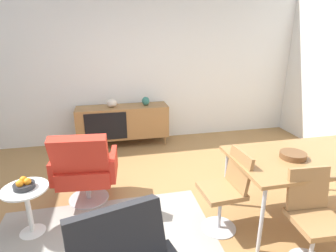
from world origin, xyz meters
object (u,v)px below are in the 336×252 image
Objects in this scene: side_table_round at (28,205)px; vase_cobalt at (112,103)px; dining_chair_front_left at (313,215)px; lounge_chair_red at (85,167)px; vase_sculptural_dark at (146,101)px; dining_table at (308,159)px; sideboard at (123,122)px; wooden_bowl_on_table at (293,155)px; dining_chair_near_window at (227,188)px; fruit_bowl at (24,184)px.

vase_cobalt is at bearing 67.19° from side_table_round.
dining_chair_front_left is at bearing -62.71° from vase_cobalt.
vase_sculptural_dark is at bearing 60.73° from lounge_chair_red.
dining_chair_front_left is 0.90× the size of lounge_chair_red.
lounge_chair_red is at bearing 161.17° from dining_table.
dining_table is at bearing -62.00° from vase_sculptural_dark.
dining_chair_front_left is at bearing -121.76° from dining_table.
sideboard is at bearing -0.63° from vase_cobalt.
lounge_chair_red is (-2.12, 0.80, -0.30)m from wooden_bowl_on_table.
vase_cobalt is 2.40m from side_table_round.
wooden_bowl_on_table is 0.76m from dining_chair_near_window.
dining_table is at bearing -52.52° from vase_cobalt.
dining_chair_near_window is at bearing -70.82° from sideboard.
vase_sculptural_dark is at bearing 100.21° from dining_chair_near_window.
sideboard is 2.42m from side_table_round.
wooden_bowl_on_table is 1.30× the size of fruit_bowl.
lounge_chair_red reaches higher than fruit_bowl.
dining_table is 3.08× the size of side_table_round.
dining_table is 1.87× the size of dining_chair_front_left.
lounge_chair_red is (-1.43, 0.79, -0.00)m from dining_chair_near_window.
dining_chair_front_left reaches higher than fruit_bowl.
side_table_round is at bearing 172.05° from wooden_bowl_on_table.
dining_chair_near_window is at bearing 133.98° from dining_chair_front_left.
fruit_bowl is at bearing -112.79° from vase_cobalt.
lounge_chair_red is (-1.97, 1.35, -0.00)m from dining_chair_front_left.
lounge_chair_red is at bearing 159.32° from wooden_bowl_on_table.
dining_chair_near_window is at bearing -28.83° from lounge_chair_red.
fruit_bowl is at bearing 159.84° from dining_chair_front_left.
fruit_bowl is at bearing -116.57° from sideboard.
dining_table is (1.94, -2.53, -0.09)m from vase_cobalt.
dining_chair_near_window is (1.05, -2.52, -0.32)m from vase_cobalt.
vase_cobalt is at bearing 179.37° from sideboard.
sideboard is 10.52× the size of vase_sculptural_dark.
vase_sculptural_dark is at bearing 55.22° from fruit_bowl.
dining_chair_near_window is 4.28× the size of fruit_bowl.
vase_sculptural_dark is (0.59, 0.00, 0.01)m from vase_cobalt.
dining_table is at bearing 3.25° from wooden_bowl_on_table.
wooden_bowl_on_table reaches higher than fruit_bowl.
vase_sculptural_dark reaches higher than vase_cobalt.
dining_chair_front_left is at bearing -46.02° from dining_chair_near_window.
vase_sculptural_dark is 3.26m from dining_chair_front_left.
dining_table is at bearing 58.24° from dining_chair_front_left.
dining_chair_near_window is at bearing 178.78° from wooden_bowl_on_table.
vase_sculptural_dark is at bearing 55.21° from side_table_round.
dining_chair_near_window is (-0.89, 0.00, -0.23)m from dining_table.
dining_chair_near_window is at bearing -79.79° from vase_sculptural_dark.
vase_sculptural_dark is at bearing 107.91° from dining_chair_front_left.
lounge_chair_red is 1.82× the size of side_table_round.
sideboard is 9.02× the size of vase_cobalt.
wooden_bowl_on_table reaches higher than sideboard.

